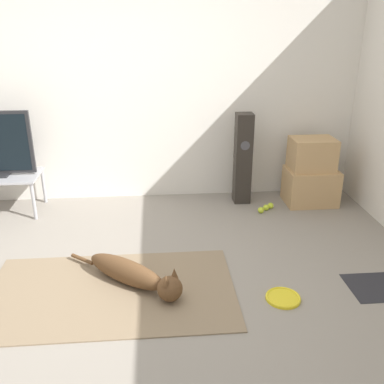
# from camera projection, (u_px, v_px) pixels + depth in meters

# --- Properties ---
(ground_plane) EXTENTS (12.00, 12.00, 0.00)m
(ground_plane) POSITION_uv_depth(u_px,v_px,m) (122.00, 301.00, 3.19)
(ground_plane) COLOR gray
(wall_back) EXTENTS (8.00, 0.06, 2.55)m
(wall_back) POSITION_uv_depth(u_px,v_px,m) (127.00, 87.00, 4.65)
(wall_back) COLOR silver
(wall_back) RESTS_ON ground_plane
(area_rug) EXTENTS (1.91, 1.10, 0.01)m
(area_rug) POSITION_uv_depth(u_px,v_px,m) (111.00, 291.00, 3.30)
(area_rug) COLOR #847056
(area_rug) RESTS_ON ground_plane
(dog) EXTENTS (0.93, 0.76, 0.25)m
(dog) POSITION_uv_depth(u_px,v_px,m) (135.00, 275.00, 3.32)
(dog) COLOR brown
(dog) RESTS_ON area_rug
(frisbee) EXTENTS (0.26, 0.26, 0.03)m
(frisbee) POSITION_uv_depth(u_px,v_px,m) (283.00, 298.00, 3.21)
(frisbee) COLOR yellow
(frisbee) RESTS_ON ground_plane
(cardboard_box_lower) EXTENTS (0.56, 0.41, 0.40)m
(cardboard_box_lower) POSITION_uv_depth(u_px,v_px,m) (310.00, 186.00, 4.84)
(cardboard_box_lower) COLOR tan
(cardboard_box_lower) RESTS_ON ground_plane
(cardboard_box_upper) EXTENTS (0.47, 0.35, 0.35)m
(cardboard_box_upper) POSITION_uv_depth(u_px,v_px,m) (312.00, 154.00, 4.72)
(cardboard_box_upper) COLOR tan
(cardboard_box_upper) RESTS_ON cardboard_box_lower
(floor_speaker) EXTENTS (0.18, 0.19, 1.02)m
(floor_speaker) POSITION_uv_depth(u_px,v_px,m) (243.00, 159.00, 4.76)
(floor_speaker) COLOR #2D2823
(floor_speaker) RESTS_ON ground_plane
(tennis_ball_by_boxes) EXTENTS (0.07, 0.07, 0.07)m
(tennis_ball_by_boxes) POSITION_uv_depth(u_px,v_px,m) (266.00, 207.00, 4.71)
(tennis_ball_by_boxes) COLOR #C6E033
(tennis_ball_by_boxes) RESTS_ON ground_plane
(tennis_ball_near_speaker) EXTENTS (0.07, 0.07, 0.07)m
(tennis_ball_near_speaker) POSITION_uv_depth(u_px,v_px,m) (271.00, 206.00, 4.75)
(tennis_ball_near_speaker) COLOR #C6E033
(tennis_ball_near_speaker) RESTS_ON ground_plane
(tennis_ball_loose_on_carpet) EXTENTS (0.07, 0.07, 0.07)m
(tennis_ball_loose_on_carpet) POSITION_uv_depth(u_px,v_px,m) (261.00, 210.00, 4.64)
(tennis_ball_loose_on_carpet) COLOR #C6E033
(tennis_ball_loose_on_carpet) RESTS_ON ground_plane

